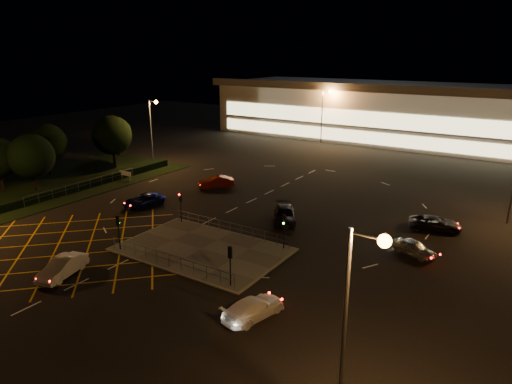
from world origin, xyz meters
The scene contains 23 objects.
ground centered at (0.00, 0.00, 0.00)m, with size 180.00×180.00×0.00m, color black.
pedestrian_island centered at (2.00, -2.00, 0.06)m, with size 14.00×9.00×0.12m, color #4C4944.
grass_verge centered at (-28.00, 6.00, 0.04)m, with size 18.00×30.00×0.08m, color black.
hedge centered at (-23.00, 6.00, 0.50)m, with size 2.00×26.00×1.00m, color black.
supermarket centered at (0.00, 61.95, 5.31)m, with size 72.00×26.50×10.50m.
streetlight_se centered at (20.44, -14.00, 6.56)m, with size 1.78×0.56×10.03m.
streetlight_nw centered at (-23.56, 18.00, 6.56)m, with size 1.78×0.56×10.03m.
streetlight_far_left centered at (-9.56, 48.00, 6.56)m, with size 1.78×0.56×10.03m.
signal_sw centered at (-4.00, -5.99, 2.37)m, with size 0.28×0.30×3.15m.
signal_se centered at (8.00, -5.99, 2.37)m, with size 0.28×0.30×3.15m.
signal_nw centered at (-4.00, 1.99, 2.37)m, with size 0.28×0.30×3.15m.
signal_ne centered at (8.00, 1.99, 2.37)m, with size 0.28×0.30×3.15m.
tree_b centered at (-32.00, 6.00, 4.64)m, with size 5.40×5.40×7.35m.
tree_c centered at (-28.00, 14.00, 4.95)m, with size 5.76×5.76×7.84m.
tree_d centered at (-34.00, 20.00, 4.02)m, with size 4.68×4.68×6.37m.
tree_e centered at (-26.00, 0.00, 4.64)m, with size 5.40×5.40×7.35m.
car_queue_white centered at (-4.04, -11.67, 0.74)m, with size 1.57×4.50×1.48m, color silver.
car_left_blue centered at (-11.24, 3.75, 0.67)m, with size 2.22×4.82×1.34m, color #0D1551.
car_far_dkgrey centered at (4.69, 8.04, 0.77)m, with size 2.17×5.33×1.55m, color black.
car_right_silver centered at (17.99, 7.09, 0.67)m, with size 1.57×3.91×1.33m, color #A7AAAE.
car_circ_red centered at (-8.73, 13.96, 0.75)m, with size 1.58×4.54×1.49m, color maroon.
car_east_grey centered at (18.20, 14.05, 0.69)m, with size 2.28×4.94×1.37m, color black.
car_approach_white centered at (11.62, -8.41, 0.68)m, with size 1.90×4.67×1.35m, color silver.
Camera 1 is at (26.09, -30.48, 16.83)m, focal length 32.00 mm.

